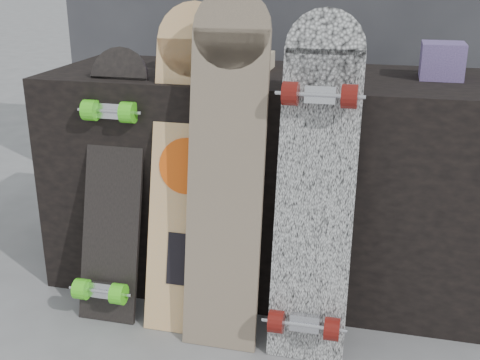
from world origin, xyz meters
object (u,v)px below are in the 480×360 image
(skateboard_dark, at_px, (112,183))
(vendor_table, at_px, (269,180))
(longboard_celtic, at_px, (226,164))
(longboard_geisha, at_px, (187,161))
(longboard_cascadia, at_px, (315,186))

(skateboard_dark, bearing_deg, vendor_table, 35.64)
(longboard_celtic, bearing_deg, vendor_table, 81.74)
(longboard_geisha, xyz_separation_m, longboard_cascadia, (0.43, -0.08, -0.02))
(longboard_geisha, height_order, longboard_cascadia, longboard_geisha)
(longboard_celtic, bearing_deg, longboard_geisha, 153.35)
(longboard_celtic, bearing_deg, skateboard_dark, 172.04)
(longboard_geisha, bearing_deg, longboard_celtic, -26.65)
(longboard_geisha, xyz_separation_m, longboard_celtic, (0.15, -0.08, 0.03))
(longboard_celtic, xyz_separation_m, skateboard_dark, (-0.42, 0.06, -0.12))
(vendor_table, xyz_separation_m, longboard_geisha, (-0.21, -0.32, 0.16))
(skateboard_dark, bearing_deg, longboard_geisha, 3.95)
(longboard_geisha, bearing_deg, skateboard_dark, -176.05)
(longboard_cascadia, xyz_separation_m, skateboard_dark, (-0.70, 0.06, -0.08))
(longboard_celtic, distance_m, skateboard_dark, 0.44)
(longboard_celtic, xyz_separation_m, longboard_cascadia, (0.28, -0.01, -0.05))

